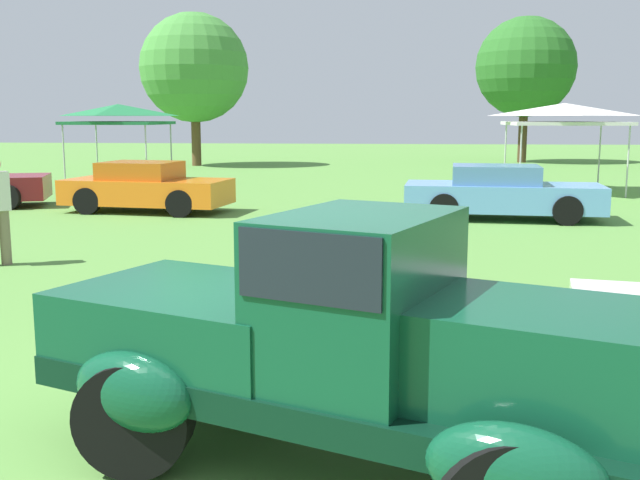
# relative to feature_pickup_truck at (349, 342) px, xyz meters

# --- Properties ---
(ground_plane) EXTENTS (120.00, 120.00, 0.00)m
(ground_plane) POSITION_rel_feature_pickup_truck_xyz_m (-0.47, 0.34, -0.86)
(ground_plane) COLOR #568C3D
(feature_pickup_truck) EXTENTS (4.31, 2.93, 1.70)m
(feature_pickup_truck) POSITION_rel_feature_pickup_truck_xyz_m (0.00, 0.00, 0.00)
(feature_pickup_truck) COLOR black
(feature_pickup_truck) RESTS_ON ground_plane
(show_car_orange) EXTENTS (4.14, 2.20, 1.22)m
(show_car_orange) POSITION_rel_feature_pickup_truck_xyz_m (-5.72, 13.00, -0.26)
(show_car_orange) COLOR orange
(show_car_orange) RESTS_ON ground_plane
(show_car_skyblue) EXTENTS (4.46, 2.02, 1.22)m
(show_car_skyblue) POSITION_rel_feature_pickup_truck_xyz_m (2.71, 12.49, -0.26)
(show_car_skyblue) COLOR #669EDB
(show_car_skyblue) RESTS_ON ground_plane
(canopy_tent_left_field) EXTENTS (2.95, 2.95, 2.71)m
(canopy_tent_left_field) POSITION_rel_feature_pickup_truck_xyz_m (-8.69, 19.35, 1.56)
(canopy_tent_left_field) COLOR #B7B7BC
(canopy_tent_left_field) RESTS_ON ground_plane
(canopy_tent_center_field) EXTENTS (3.34, 3.34, 2.71)m
(canopy_tent_center_field) POSITION_rel_feature_pickup_truck_xyz_m (5.44, 18.98, 1.56)
(canopy_tent_center_field) COLOR #B7B7BC
(canopy_tent_center_field) RESTS_ON ground_plane
(treeline_far_left) EXTENTS (5.07, 5.07, 7.10)m
(treeline_far_left) POSITION_rel_feature_pickup_truck_xyz_m (-9.04, 30.36, 3.69)
(treeline_far_left) COLOR brown
(treeline_far_left) RESTS_ON ground_plane
(treeline_mid_left) EXTENTS (4.97, 4.97, 7.25)m
(treeline_mid_left) POSITION_rel_feature_pickup_truck_xyz_m (6.81, 34.45, 3.89)
(treeline_mid_left) COLOR #47331E
(treeline_mid_left) RESTS_ON ground_plane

